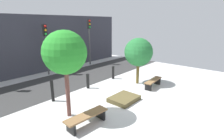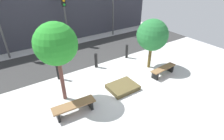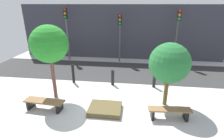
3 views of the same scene
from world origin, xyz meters
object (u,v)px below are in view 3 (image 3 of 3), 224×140
at_px(planter_bed, 105,109).
at_px(tree_behind_right_bench, 169,63).
at_px(bench_left, 45,103).
at_px(traffic_light_mid_east, 178,27).
at_px(traffic_light_mid_west, 120,30).
at_px(bollard_center, 154,80).
at_px(bollard_left, 113,78).
at_px(tree_behind_left_bench, 49,44).
at_px(bollard_far_left, 73,74).
at_px(bench_right, 169,112).
at_px(traffic_light_west, 66,25).

bearing_deg(planter_bed, tree_behind_right_bench, 18.87).
xyz_separation_m(bench_left, traffic_light_mid_east, (6.70, 7.07, 2.39)).
bearing_deg(traffic_light_mid_east, traffic_light_mid_west, -179.99).
bearing_deg(bench_left, bollard_center, 34.10).
distance_m(bollard_left, bollard_center, 2.27).
bearing_deg(tree_behind_left_bench, traffic_light_mid_west, 66.56).
relative_size(tree_behind_left_bench, traffic_light_mid_east, 0.88).
xyz_separation_m(bollard_far_left, traffic_light_mid_west, (2.27, 4.26, 1.93)).
relative_size(bench_right, bollard_center, 1.90).
height_order(bollard_far_left, traffic_light_west, traffic_light_west).
bearing_deg(bollard_left, traffic_light_west, 133.93).
relative_size(planter_bed, traffic_light_west, 0.34).
xyz_separation_m(bollard_center, traffic_light_mid_west, (-2.27, 4.26, 2.03)).
bearing_deg(tree_behind_left_bench, tree_behind_right_bench, -0.00).
bearing_deg(tree_behind_left_bench, bench_right, -11.83).
distance_m(bench_left, tree_behind_left_bench, 2.54).
bearing_deg(traffic_light_west, tree_behind_left_bench, -75.85).
bearing_deg(traffic_light_west, bollard_left, -46.07).
height_order(bollard_center, traffic_light_mid_east, traffic_light_mid_east).
distance_m(bollard_center, traffic_light_mid_east, 5.16).
xyz_separation_m(tree_behind_left_bench, bollard_center, (4.87, 1.72, -2.18)).
height_order(bench_right, traffic_light_west, traffic_light_west).
xyz_separation_m(bench_right, bollard_far_left, (-4.87, 2.81, 0.22)).
relative_size(bench_left, traffic_light_mid_west, 0.49).
bearing_deg(tree_behind_left_bench, bollard_left, 33.61).
height_order(tree_behind_right_bench, traffic_light_mid_east, traffic_light_mid_east).
xyz_separation_m(bench_right, planter_bed, (-2.59, 0.20, -0.22)).
distance_m(bench_right, bollard_left, 3.83).
relative_size(bollard_center, traffic_light_mid_west, 0.25).
distance_m(bench_left, traffic_light_west, 7.62).
relative_size(bench_right, tree_behind_right_bench, 0.59).
height_order(tree_behind_left_bench, traffic_light_west, traffic_light_west).
relative_size(bollard_far_left, bollard_left, 1.27).
distance_m(planter_bed, traffic_light_west, 8.42).
relative_size(bench_left, tree_behind_left_bench, 0.50).
bearing_deg(traffic_light_mid_west, bollard_center, -61.89).
distance_m(traffic_light_west, traffic_light_mid_east, 8.20).
height_order(bench_left, bollard_left, bollard_left).
height_order(bollard_left, bollard_center, bollard_center).
relative_size(bench_right, planter_bed, 1.23).
bearing_deg(bollard_far_left, bench_right, -30.00).
height_order(bollard_left, traffic_light_mid_west, traffic_light_mid_west).
xyz_separation_m(planter_bed, tree_behind_right_bench, (2.59, 0.89, 1.86)).
xyz_separation_m(bench_right, bollard_center, (-0.32, 2.81, 0.11)).
relative_size(planter_bed, traffic_light_mid_east, 0.35).
relative_size(tree_behind_right_bench, bollard_left, 3.29).
bearing_deg(traffic_light_mid_west, traffic_light_west, 179.99).
bearing_deg(bollard_far_left, tree_behind_right_bench, -19.50).
relative_size(tree_behind_right_bench, traffic_light_west, 0.71).
bearing_deg(bench_right, traffic_light_mid_east, 73.85).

